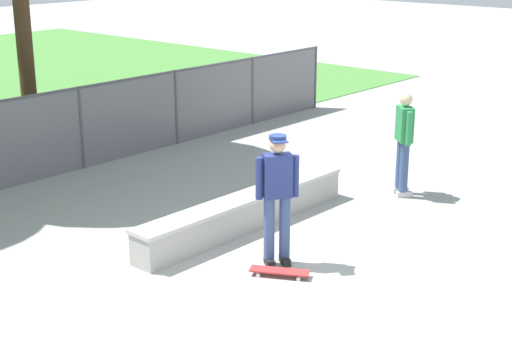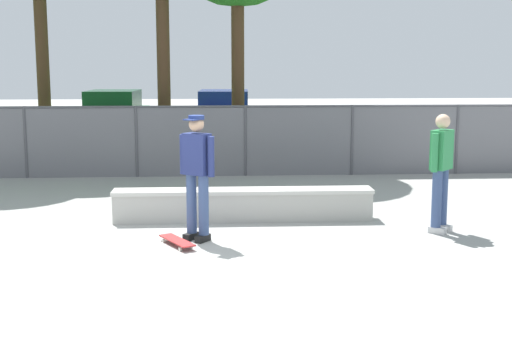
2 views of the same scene
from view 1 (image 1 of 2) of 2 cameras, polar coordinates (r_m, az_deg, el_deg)
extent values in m
plane|color=#9E9E99|center=(10.05, 3.60, -8.52)|extent=(80.00, 80.00, 0.00)
cube|color=#A8A59E|center=(11.81, -0.78, -3.25)|extent=(4.24, 0.47, 0.47)
cube|color=beige|center=(11.72, -0.78, -2.04)|extent=(4.28, 0.51, 0.06)
cube|color=black|center=(10.61, 2.17, -6.75)|extent=(0.24, 0.28, 0.10)
cube|color=black|center=(10.56, 1.01, -6.86)|extent=(0.24, 0.28, 0.10)
cylinder|color=#384C7A|center=(10.45, 2.16, -4.22)|extent=(0.15, 0.15, 0.88)
cylinder|color=#384C7A|center=(10.40, 0.99, -4.32)|extent=(0.15, 0.15, 0.88)
cube|color=navy|center=(10.18, 1.61, -0.39)|extent=(0.44, 0.40, 0.60)
cylinder|color=navy|center=(10.25, 2.96, -0.41)|extent=(0.10, 0.10, 0.58)
cylinder|color=navy|center=(10.13, 0.24, -0.59)|extent=(0.10, 0.10, 0.58)
sphere|color=tan|center=(10.06, 1.63, 1.94)|extent=(0.22, 0.22, 0.22)
cylinder|color=navy|center=(10.03, 1.63, 2.49)|extent=(0.23, 0.23, 0.06)
cube|color=navy|center=(9.92, 1.82, 2.17)|extent=(0.23, 0.21, 0.02)
cube|color=red|center=(10.23, 1.77, -7.53)|extent=(0.56, 0.80, 0.02)
cube|color=#B2B2B7|center=(10.28, 0.27, -7.48)|extent=(0.15, 0.12, 0.02)
cube|color=#B2B2B7|center=(10.19, 3.28, -7.75)|extent=(0.15, 0.12, 0.02)
cylinder|color=silver|center=(10.37, 0.37, -7.46)|extent=(0.05, 0.06, 0.05)
cylinder|color=silver|center=(10.22, 0.16, -7.85)|extent=(0.05, 0.06, 0.05)
cylinder|color=silver|center=(10.28, 3.36, -7.73)|extent=(0.05, 0.06, 0.05)
cylinder|color=silver|center=(10.13, 3.20, -8.12)|extent=(0.05, 0.06, 0.05)
cylinder|color=#4C4C51|center=(15.07, -12.96, 3.13)|extent=(0.07, 0.07, 1.62)
cylinder|color=#4C4C51|center=(16.58, -6.01, 4.73)|extent=(0.07, 0.07, 1.62)
cylinder|color=#4C4C51|center=(18.30, -0.27, 5.99)|extent=(0.07, 0.07, 1.62)
cylinder|color=#4C4C51|center=(20.17, 4.46, 6.99)|extent=(0.07, 0.07, 1.62)
cylinder|color=#4C4C51|center=(14.25, -17.21, 5.22)|extent=(17.31, 0.05, 0.05)
cube|color=slate|center=(14.42, -16.94, 2.19)|extent=(17.31, 0.01, 1.62)
cylinder|color=#47301E|center=(16.05, -16.93, 8.76)|extent=(0.32, 0.32, 4.42)
cube|color=beige|center=(13.70, 10.77, -1.45)|extent=(0.27, 0.26, 0.10)
cube|color=beige|center=(13.50, 11.04, -1.75)|extent=(0.27, 0.26, 0.10)
cylinder|color=#384C7A|center=(13.54, 10.76, 0.51)|extent=(0.15, 0.15, 0.88)
cylinder|color=#384C7A|center=(13.34, 11.03, 0.24)|extent=(0.15, 0.15, 0.88)
cube|color=#2D8C4C|center=(13.25, 11.08, 3.44)|extent=(0.42, 0.43, 0.60)
cylinder|color=#2D8C4C|center=(13.49, 10.76, 3.61)|extent=(0.10, 0.10, 0.58)
cylinder|color=#2D8C4C|center=(13.03, 11.39, 3.09)|extent=(0.10, 0.10, 0.58)
sphere|color=beige|center=(13.16, 11.18, 5.26)|extent=(0.22, 0.22, 0.22)
camera|label=2|loc=(8.67, 64.59, -4.56)|focal=48.17mm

